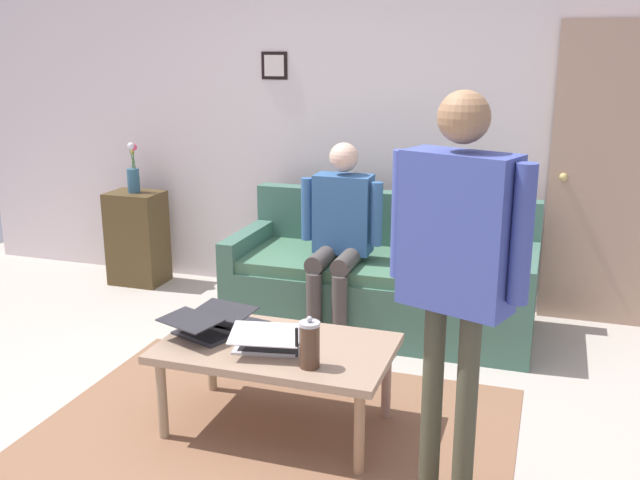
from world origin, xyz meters
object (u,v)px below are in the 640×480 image
(coffee_table, at_px, (277,353))
(laptop_left, at_px, (268,343))
(interior_door, at_px, (612,178))
(side_shelf, at_px, (138,238))
(laptop_right, at_px, (200,329))
(flower_vase, at_px, (133,174))
(laptop_center, at_px, (232,319))
(french_press, at_px, (309,344))
(person_seated, at_px, (340,229))
(person_standing, at_px, (457,252))
(couch, at_px, (382,283))

(coffee_table, relative_size, laptop_left, 2.98)
(interior_door, xyz_separation_m, side_shelf, (3.53, 0.26, -0.65))
(laptop_right, relative_size, flower_vase, 0.97)
(laptop_center, bearing_deg, flower_vase, -45.89)
(interior_door, bearing_deg, french_press, 58.57)
(laptop_right, bearing_deg, interior_door, -133.88)
(french_press, xyz_separation_m, person_seated, (0.30, -1.47, 0.16))
(interior_door, height_order, laptop_left, interior_door)
(side_shelf, height_order, person_seated, person_seated)
(laptop_left, distance_m, person_standing, 1.12)
(laptop_center, relative_size, person_seated, 0.28)
(laptop_center, height_order, person_standing, person_standing)
(couch, distance_m, person_standing, 2.14)
(side_shelf, xyz_separation_m, flower_vase, (-0.00, 0.00, 0.52))
(laptop_left, xyz_separation_m, french_press, (-0.25, 0.11, 0.07))
(french_press, relative_size, person_standing, 0.14)
(interior_door, height_order, coffee_table, interior_door)
(interior_door, distance_m, couch, 1.70)
(couch, relative_size, coffee_table, 1.78)
(laptop_left, bearing_deg, flower_vase, -44.65)
(interior_door, bearing_deg, laptop_right, 46.12)
(couch, xyz_separation_m, person_standing, (-0.72, 1.84, 0.80))
(laptop_center, xyz_separation_m, person_seated, (-0.24, -1.15, 0.23))
(coffee_table, distance_m, person_seated, 1.33)
(laptop_center, distance_m, person_seated, 1.20)
(person_seated, bearing_deg, interior_door, -155.17)
(couch, relative_size, flower_vase, 5.06)
(laptop_center, relative_size, french_press, 1.42)
(person_standing, bearing_deg, laptop_right, -12.88)
(person_seated, bearing_deg, coffee_table, 92.67)
(interior_door, relative_size, couch, 1.01)
(coffee_table, xyz_separation_m, person_standing, (-0.90, 0.33, 0.70))
(coffee_table, bearing_deg, laptop_left, 83.45)
(coffee_table, xyz_separation_m, french_press, (-0.24, 0.19, 0.16))
(interior_door, distance_m, laptop_left, 2.74)
(laptop_center, xyz_separation_m, flower_vase, (1.61, -1.66, 0.40))
(interior_door, distance_m, person_seated, 1.87)
(french_press, height_order, person_seated, person_seated)
(couch, height_order, person_standing, person_standing)
(couch, bearing_deg, flower_vase, -7.89)
(flower_vase, bearing_deg, laptop_right, 129.60)
(coffee_table, xyz_separation_m, flower_vase, (1.92, -1.80, 0.49))
(laptop_center, relative_size, side_shelf, 0.47)
(flower_vase, bearing_deg, person_standing, 142.88)
(coffee_table, relative_size, laptop_center, 3.24)
(laptop_center, height_order, person_seated, person_seated)
(laptop_center, height_order, side_shelf, side_shelf)
(interior_door, height_order, person_standing, interior_door)
(laptop_right, bearing_deg, couch, -110.46)
(coffee_table, xyz_separation_m, laptop_center, (0.30, -0.14, 0.09))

